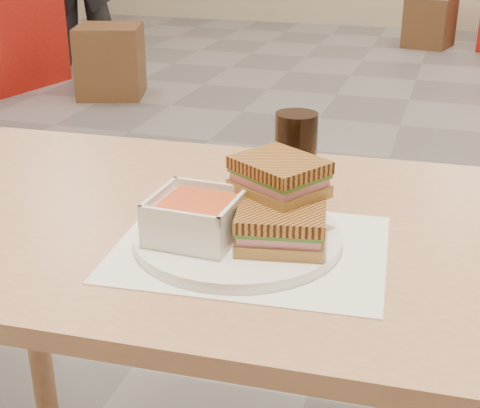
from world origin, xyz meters
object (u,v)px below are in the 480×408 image
(soup_bowl, at_px, (196,219))
(bg_chair_0l, at_px, (28,41))
(main_table, at_px, (216,281))
(cola_glass, at_px, (295,157))
(plate, at_px, (238,237))
(bg_chair_2l, at_px, (430,22))
(panini_lower, at_px, (281,228))
(bg_chair_0r, at_px, (111,61))

(soup_bowl, height_order, bg_chair_0l, soup_bowl)
(main_table, relative_size, cola_glass, 8.33)
(plate, relative_size, bg_chair_2l, 0.62)
(main_table, relative_size, bg_chair_2l, 2.54)
(main_table, distance_m, plate, 0.16)
(main_table, bearing_deg, soup_bowl, -84.97)
(plate, relative_size, panini_lower, 2.22)
(panini_lower, bearing_deg, bg_chair_2l, 90.72)
(soup_bowl, distance_m, cola_glass, 0.24)
(main_table, distance_m, bg_chair_2l, 5.87)
(soup_bowl, xyz_separation_m, panini_lower, (0.12, 0.01, -0.00))
(plate, height_order, bg_chair_2l, plate)
(soup_bowl, xyz_separation_m, bg_chair_2l, (0.05, 5.96, -0.57))
(cola_glass, height_order, bg_chair_2l, cola_glass)
(main_table, xyz_separation_m, bg_chair_2l, (0.05, 5.86, -0.41))
(panini_lower, relative_size, bg_chair_2l, 0.28)
(soup_bowl, bearing_deg, bg_chair_0l, 126.91)
(soup_bowl, distance_m, panini_lower, 0.12)
(main_table, distance_m, panini_lower, 0.22)
(main_table, bearing_deg, bg_chair_0r, 120.41)
(panini_lower, xyz_separation_m, cola_glass, (-0.03, 0.21, 0.03))
(main_table, bearing_deg, cola_glass, 48.15)
(plate, distance_m, bg_chair_2l, 5.95)
(bg_chair_0r, distance_m, bg_chair_2l, 3.25)
(bg_chair_2l, bearing_deg, panini_lower, -89.28)
(cola_glass, xyz_separation_m, bg_chair_0r, (-2.03, 3.18, -0.58))
(cola_glass, bearing_deg, bg_chair_2l, 90.46)
(plate, xyz_separation_m, soup_bowl, (-0.05, -0.03, 0.04))
(main_table, distance_m, soup_bowl, 0.19)
(cola_glass, distance_m, bg_chair_2l, 5.78)
(bg_chair_0l, height_order, bg_chair_2l, bg_chair_0l)
(soup_bowl, distance_m, bg_chair_0r, 3.95)
(soup_bowl, relative_size, bg_chair_0l, 0.26)
(cola_glass, bearing_deg, bg_chair_0r, 122.59)
(soup_bowl, relative_size, panini_lower, 0.91)
(bg_chair_2l, bearing_deg, cola_glass, -89.54)
(panini_lower, xyz_separation_m, bg_chair_0r, (-2.06, 3.38, -0.55))
(bg_chair_0r, height_order, bg_chair_2l, bg_chair_0r)
(panini_lower, bearing_deg, plate, 162.82)
(plate, xyz_separation_m, cola_glass, (0.04, 0.18, 0.06))
(bg_chair_0l, xyz_separation_m, bg_chair_2l, (2.98, 2.06, -0.01))
(panini_lower, relative_size, cola_glass, 0.92)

